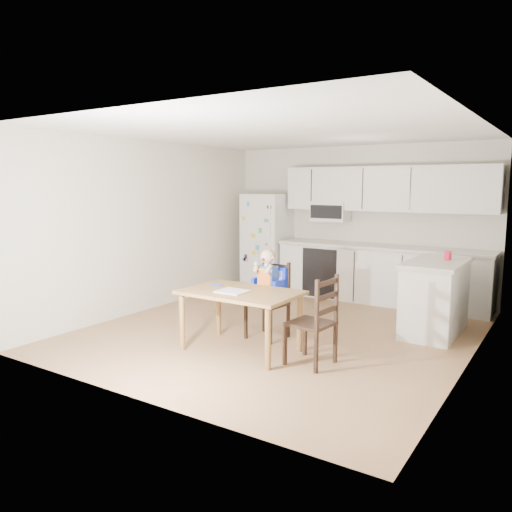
{
  "coord_description": "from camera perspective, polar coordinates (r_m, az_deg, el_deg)",
  "views": [
    {
      "loc": [
        3.1,
        -5.42,
        1.87
      ],
      "look_at": [
        -0.18,
        -0.34,
        1.0
      ],
      "focal_mm": 35.0,
      "sensor_mm": 36.0,
      "label": 1
    }
  ],
  "objects": [
    {
      "name": "chair_booster",
      "position": [
        6.09,
        1.55,
        -3.26
      ],
      "size": [
        0.45,
        0.45,
        1.1
      ],
      "rotation": [
        0.0,
        0.0,
        -0.09
      ],
      "color": "black",
      "rests_on": "ground"
    },
    {
      "name": "chair_side",
      "position": [
        5.19,
        7.16,
        -6.77
      ],
      "size": [
        0.46,
        0.46,
        0.95
      ],
      "rotation": [
        0.0,
        0.0,
        -1.68
      ],
      "color": "black",
      "rests_on": "ground"
    },
    {
      "name": "napkin",
      "position": [
        5.53,
        -2.72,
        -4.05
      ],
      "size": [
        0.32,
        0.28,
        0.01
      ],
      "primitive_type": "cube",
      "color": "silver",
      "rests_on": "dining_table"
    },
    {
      "name": "red_cup",
      "position": [
        6.72,
        21.07,
        0.06
      ],
      "size": [
        0.09,
        0.09,
        0.11
      ],
      "primitive_type": "cylinder",
      "color": "red",
      "rests_on": "kitchen_island"
    },
    {
      "name": "dining_table",
      "position": [
        5.6,
        -1.78,
        -4.93
      ],
      "size": [
        1.29,
        0.83,
        0.69
      ],
      "color": "brown",
      "rests_on": "ground"
    },
    {
      "name": "refrigerator",
      "position": [
        8.94,
        1.29,
        1.65
      ],
      "size": [
        0.72,
        0.7,
        1.7
      ],
      "primitive_type": "cube",
      "color": "silver",
      "rests_on": "ground"
    },
    {
      "name": "toddler_spoon",
      "position": [
        5.89,
        -4.6,
        -3.29
      ],
      "size": [
        0.12,
        0.06,
        0.02
      ],
      "primitive_type": "cylinder",
      "rotation": [
        0.0,
        1.57,
        0.35
      ],
      "color": "#132CCD",
      "rests_on": "dining_table"
    },
    {
      "name": "room",
      "position": [
        6.69,
        5.11,
        2.85
      ],
      "size": [
        4.52,
        5.01,
        2.51
      ],
      "color": "olive",
      "rests_on": "ground"
    },
    {
      "name": "kitchen_run",
      "position": [
        8.15,
        14.01,
        0.96
      ],
      "size": [
        3.37,
        0.62,
        2.15
      ],
      "color": "silver",
      "rests_on": "ground"
    },
    {
      "name": "kitchen_island",
      "position": [
        6.69,
        19.8,
        -4.4
      ],
      "size": [
        0.66,
        1.25,
        0.93
      ],
      "color": "silver",
      "rests_on": "ground"
    }
  ]
}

